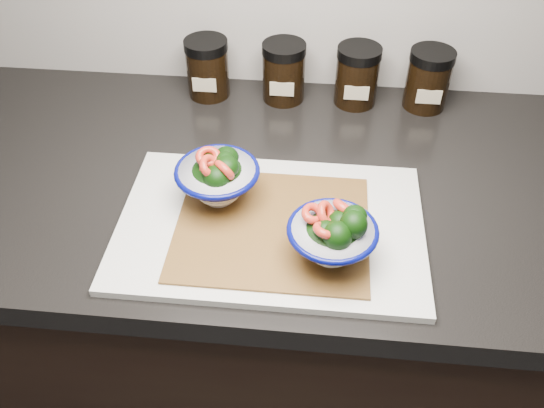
# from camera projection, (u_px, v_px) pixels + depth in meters

# --- Properties ---
(cabinet) EXTENTS (3.43, 0.58, 0.86)m
(cabinet) POSITION_uv_depth(u_px,v_px,m) (324.00, 344.00, 1.26)
(cabinet) COLOR black
(cabinet) RESTS_ON ground
(countertop) EXTENTS (3.50, 0.60, 0.04)m
(countertop) POSITION_uv_depth(u_px,v_px,m) (341.00, 190.00, 0.95)
(countertop) COLOR black
(countertop) RESTS_ON cabinet
(cutting_board) EXTENTS (0.45, 0.30, 0.01)m
(cutting_board) POSITION_uv_depth(u_px,v_px,m) (271.00, 226.00, 0.85)
(cutting_board) COLOR silver
(cutting_board) RESTS_ON countertop
(bamboo_mat) EXTENTS (0.28, 0.24, 0.00)m
(bamboo_mat) POSITION_uv_depth(u_px,v_px,m) (272.00, 227.00, 0.84)
(bamboo_mat) COLOR brown
(bamboo_mat) RESTS_ON cutting_board
(bowl_left) EXTENTS (0.13, 0.13, 0.09)m
(bowl_left) POSITION_uv_depth(u_px,v_px,m) (218.00, 177.00, 0.85)
(bowl_left) COLOR white
(bowl_left) RESTS_ON bamboo_mat
(bowl_right) EXTENTS (0.12, 0.12, 0.09)m
(bowl_right) POSITION_uv_depth(u_px,v_px,m) (333.00, 236.00, 0.77)
(bowl_right) COLOR white
(bowl_right) RESTS_ON bamboo_mat
(spice_jar_a) EXTENTS (0.08, 0.08, 0.11)m
(spice_jar_a) POSITION_uv_depth(u_px,v_px,m) (208.00, 68.00, 1.09)
(spice_jar_a) COLOR black
(spice_jar_a) RESTS_ON countertop
(spice_jar_b) EXTENTS (0.08, 0.08, 0.11)m
(spice_jar_b) POSITION_uv_depth(u_px,v_px,m) (284.00, 72.00, 1.08)
(spice_jar_b) COLOR black
(spice_jar_b) RESTS_ON countertop
(spice_jar_c) EXTENTS (0.08, 0.08, 0.11)m
(spice_jar_c) POSITION_uv_depth(u_px,v_px,m) (357.00, 75.00, 1.07)
(spice_jar_c) COLOR black
(spice_jar_c) RESTS_ON countertop
(spice_jar_d) EXTENTS (0.08, 0.08, 0.11)m
(spice_jar_d) POSITION_uv_depth(u_px,v_px,m) (428.00, 79.00, 1.06)
(spice_jar_d) COLOR black
(spice_jar_d) RESTS_ON countertop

